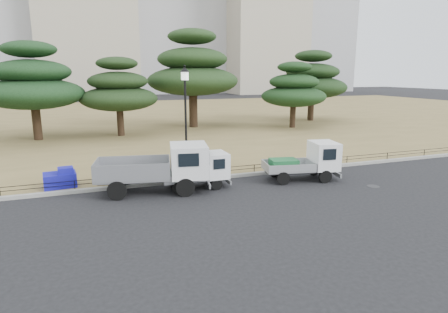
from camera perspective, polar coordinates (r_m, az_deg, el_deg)
name	(u,v)px	position (r m, az deg, el deg)	size (l,w,h in m)	color
ground	(239,193)	(17.06, 2.30, -5.65)	(220.00, 220.00, 0.00)	black
lawn	(143,118)	(46.30, -12.19, 5.76)	(120.00, 56.00, 0.15)	olive
curb	(220,177)	(19.36, -0.61, -3.16)	(120.00, 0.25, 0.16)	gray
truck_large	(160,166)	(17.23, -9.76, -1.46)	(5.23, 2.79, 2.17)	black
truck_kei_front	(200,171)	(17.71, -3.64, -2.20)	(3.13, 1.36, 1.65)	black
truck_kei_rear	(306,161)	(19.43, 12.44, -0.72)	(3.90, 2.19, 1.93)	black
street_lamp	(185,104)	(18.50, -5.90, 7.91)	(0.49, 0.49, 5.47)	black
pipe_fence	(219,170)	(19.40, -0.75, -2.03)	(38.00, 0.04, 0.40)	black
tarp_pile	(61,179)	(19.01, -23.64, -3.15)	(1.51, 1.18, 0.94)	#1716AD
manhole	(373,186)	(19.45, 21.79, -4.24)	(0.60, 0.60, 0.01)	#2D2D30
pine_west_near	(33,84)	(32.95, -27.14, 9.84)	(7.61, 7.61, 7.61)	black
pine_center_left	(119,91)	(32.72, -15.76, 9.62)	(6.41, 6.41, 6.52)	black
pine_center_right	(193,71)	(36.88, -4.80, 12.84)	(8.76, 8.76, 9.30)	black
pine_east_near	(294,90)	(37.07, 10.58, 9.95)	(6.22, 6.22, 6.28)	black
pine_east_far	(312,80)	(43.17, 13.29, 11.22)	(7.62, 7.62, 7.66)	black
tower_east	(263,2)	(109.02, 5.92, 22.36)	(20.00, 18.00, 48.00)	#AAA08C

